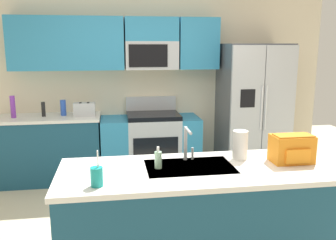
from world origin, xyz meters
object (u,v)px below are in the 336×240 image
refrigerator (253,110)px  bottle_purple (13,107)px  pepper_mill (43,109)px  sink_faucet (187,141)px  paper_towel_roll (240,145)px  drink_cup_teal (97,177)px  bottle_blue (63,108)px  toaster (85,109)px  backpack (292,148)px  soap_dispenser (158,160)px  range_oven (151,145)px

refrigerator → bottle_purple: (-3.25, 0.04, 0.12)m
pepper_mill → sink_faucet: 2.61m
sink_faucet → paper_towel_roll: (0.44, -0.02, -0.05)m
drink_cup_teal → bottle_blue: bearing=101.7°
bottle_purple → sink_faucet: (1.87, -2.11, 0.02)m
refrigerator → toaster: size_ratio=6.61×
paper_towel_roll → bottle_purple: bearing=137.3°
bottle_blue → drink_cup_teal: size_ratio=0.83×
backpack → paper_towel_roll: bearing=159.7°
backpack → soap_dispenser: bearing=179.0°
sink_faucet → paper_towel_roll: bearing=-2.9°
bottle_blue → refrigerator: bearing=-2.4°
bottle_blue → soap_dispenser: bottle_blue is taller
bottle_purple → soap_dispenser: (1.61, -2.25, -0.08)m
sink_faucet → drink_cup_teal: sink_faucet is taller
soap_dispenser → paper_towel_roll: bearing=10.0°
bottle_blue → backpack: (2.07, -2.34, 0.01)m
soap_dispenser → toaster: bearing=107.5°
pepper_mill → bottle_blue: 0.25m
pepper_mill → bottle_purple: bearing=-175.9°
paper_towel_roll → backpack: 0.41m
sink_faucet → toaster: bearing=114.7°
sink_faucet → soap_dispenser: size_ratio=1.66×
toaster → pepper_mill: bearing=174.7°
pepper_mill → backpack: 3.27m
drink_cup_teal → paper_towel_roll: bearing=20.1°
paper_towel_roll → backpack: paper_towel_roll is taller
range_oven → backpack: bearing=-68.7°
range_oven → bottle_purple: 1.89m
refrigerator → paper_towel_roll: bearing=-114.3°
bottle_blue → sink_faucet: size_ratio=0.74×
refrigerator → bottle_purple: refrigerator is taller
bottle_purple → backpack: 3.52m
toaster → bottle_purple: size_ratio=0.97×
toaster → backpack: size_ratio=0.88×
refrigerator → sink_faucet: refrigerator is taller
range_oven → backpack: size_ratio=4.25×
drink_cup_teal → backpack: (1.53, 0.28, 0.05)m
bottle_purple → drink_cup_teal: 2.80m
pepper_mill → soap_dispenser: 2.60m
toaster → pepper_mill: (-0.54, 0.05, 0.01)m
refrigerator → drink_cup_teal: (-2.09, -2.51, 0.04)m
bottle_purple → backpack: bearing=-40.1°
pepper_mill → drink_cup_teal: drink_cup_teal is taller
bottle_purple → backpack: bottle_purple is taller
range_oven → refrigerator: (1.46, -0.07, 0.48)m
bottle_purple → backpack: size_ratio=0.90×
pepper_mill → backpack: size_ratio=0.61×
bottle_blue → range_oven: bearing=-1.9°
range_oven → drink_cup_teal: 2.71m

